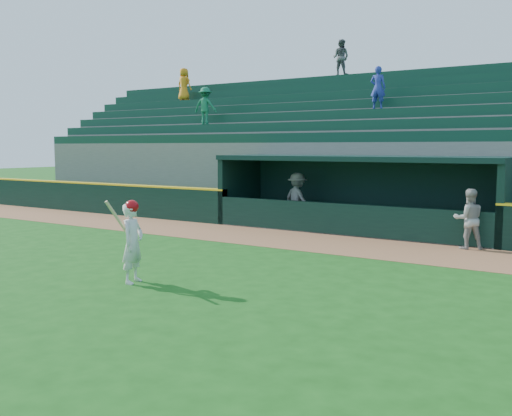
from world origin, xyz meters
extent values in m
plane|color=#154D13|center=(0.00, 0.00, 0.00)|extent=(120.00, 120.00, 0.00)
cube|color=brown|center=(0.00, 4.90, 0.01)|extent=(40.00, 3.00, 0.01)
cube|color=black|center=(-12.25, 6.55, 0.60)|extent=(15.50, 0.30, 1.20)
cube|color=yellow|center=(-12.25, 6.55, 1.23)|extent=(15.50, 0.32, 0.06)
imported|color=#969691|center=(3.88, 6.15, 0.82)|extent=(0.99, 0.91, 1.63)
imported|color=gray|center=(-2.30, 7.87, 0.92)|extent=(1.36, 1.08, 1.84)
cube|color=slate|center=(0.00, 7.70, 0.02)|extent=(9.00, 2.60, 0.04)
cube|color=black|center=(-4.60, 7.70, 1.15)|extent=(0.20, 2.60, 2.30)
cube|color=black|center=(4.60, 7.70, 1.15)|extent=(0.20, 2.60, 2.30)
cube|color=black|center=(0.00, 9.00, 1.15)|extent=(9.40, 0.20, 2.30)
cube|color=black|center=(0.00, 7.70, 2.38)|extent=(9.40, 2.80, 0.16)
cube|color=black|center=(0.00, 6.48, 0.50)|extent=(9.00, 0.16, 1.00)
cube|color=brown|center=(0.00, 8.50, 0.25)|extent=(8.40, 0.45, 0.10)
cube|color=slate|center=(0.00, 9.53, 1.46)|extent=(34.00, 0.85, 2.91)
cube|color=#0F3828|center=(0.00, 9.41, 3.09)|extent=(34.00, 0.60, 0.36)
cube|color=slate|center=(0.00, 10.38, 1.68)|extent=(34.00, 0.85, 3.36)
cube|color=#0F3828|center=(0.00, 10.26, 3.54)|extent=(34.00, 0.60, 0.36)
cube|color=slate|center=(0.00, 11.22, 1.91)|extent=(34.00, 0.85, 3.81)
cube|color=#0F3828|center=(0.00, 11.11, 3.99)|extent=(34.00, 0.60, 0.36)
cube|color=slate|center=(0.00, 12.07, 2.13)|extent=(34.00, 0.85, 4.26)
cube|color=#0F3828|center=(0.00, 11.96, 4.44)|extent=(34.00, 0.60, 0.36)
cube|color=slate|center=(0.00, 12.93, 2.35)|extent=(34.00, 0.85, 4.71)
cube|color=#0F3828|center=(0.00, 12.81, 4.89)|extent=(34.00, 0.60, 0.36)
cube|color=slate|center=(0.00, 13.78, 2.58)|extent=(34.00, 0.85, 5.16)
cube|color=#0F3828|center=(0.00, 13.66, 5.34)|extent=(34.00, 0.60, 0.36)
cube|color=slate|center=(0.00, 14.62, 2.80)|extent=(34.00, 0.85, 5.61)
cube|color=#0F3828|center=(0.00, 14.51, 5.79)|extent=(34.00, 0.60, 0.36)
cube|color=slate|center=(0.00, 15.20, 2.80)|extent=(34.50, 0.30, 5.61)
imported|color=orange|center=(-11.54, 12.83, 5.88)|extent=(0.80, 0.53, 1.62)
imported|color=#283592|center=(-0.66, 11.12, 4.97)|extent=(0.61, 0.43, 1.60)
imported|color=#515151|center=(-3.75, 14.53, 6.77)|extent=(0.78, 0.61, 1.61)
imported|color=#176A45|center=(-8.23, 10.28, 4.53)|extent=(1.14, 0.78, 1.61)
imported|color=silver|center=(-0.95, -1.53, 0.81)|extent=(0.52, 0.67, 1.63)
sphere|color=#AD090F|center=(-0.95, -1.53, 1.56)|extent=(0.27, 0.27, 0.27)
cylinder|color=#C9B681|center=(-1.13, -1.75, 1.33)|extent=(0.25, 0.49, 0.76)
camera|label=1|loc=(7.30, -9.73, 2.75)|focal=40.00mm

